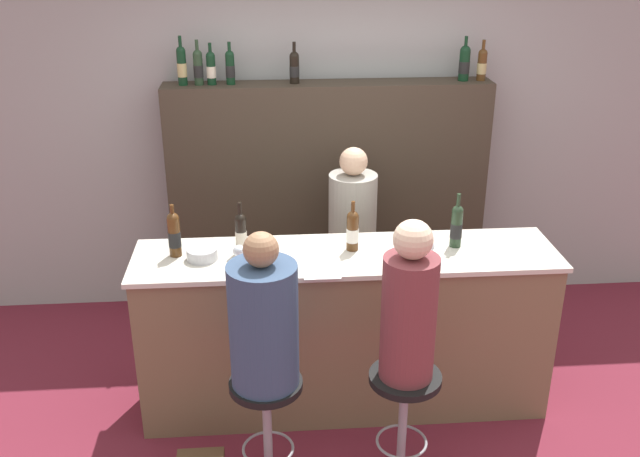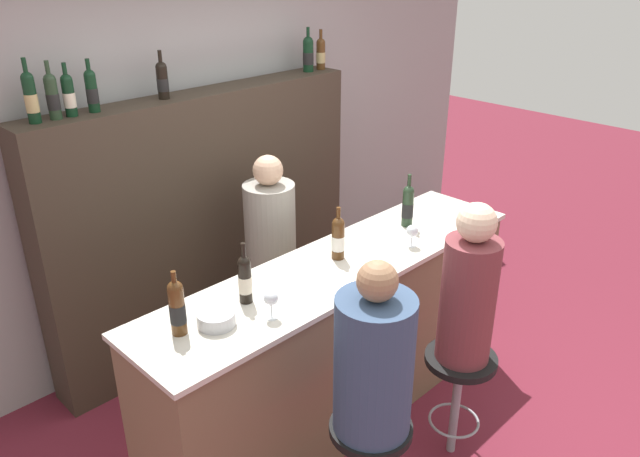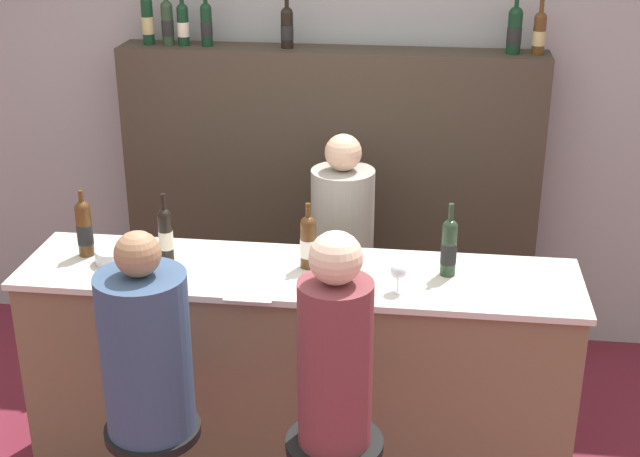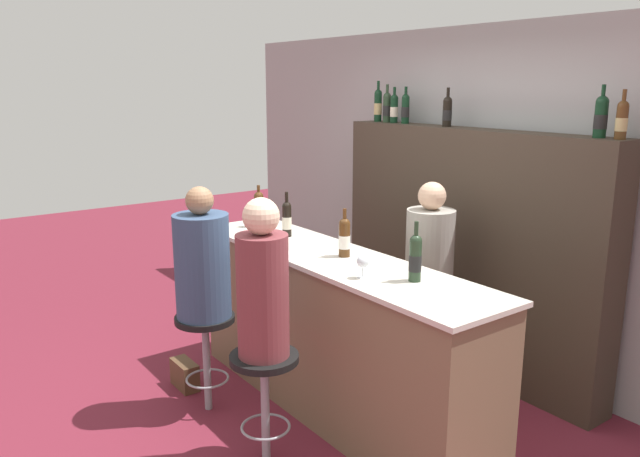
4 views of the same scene
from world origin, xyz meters
The scene contains 24 objects.
ground_plane centered at (0.00, 0.00, 0.00)m, with size 16.00×16.00×0.00m, color maroon.
wall_back centered at (0.00, 1.78, 1.30)m, with size 6.40×0.05×2.60m.
bar_counter centered at (0.00, 0.28, 0.54)m, with size 2.57×0.60×1.08m.
back_bar_cabinet centered at (0.00, 1.56, 0.92)m, with size 2.40×0.28×1.84m.
wine_bottle_counter_0 centered at (-1.02, 0.34, 1.22)m, with size 0.08×0.08×0.32m.
wine_bottle_counter_1 centered at (-0.63, 0.34, 1.21)m, with size 0.07×0.07×0.33m.
wine_bottle_counter_2 centered at (0.04, 0.34, 1.21)m, with size 0.08×0.08×0.31m.
wine_bottle_counter_3 centered at (0.68, 0.34, 1.22)m, with size 0.07×0.07×0.34m.
wine_bottle_backbar_0 centered at (-1.04, 1.56, 1.98)m, with size 0.07×0.07×0.34m.
wine_bottle_backbar_1 centered at (-0.93, 1.56, 1.97)m, with size 0.07×0.07×0.32m.
wine_bottle_backbar_2 centered at (-0.84, 1.56, 1.96)m, with size 0.07×0.07×0.29m.
wine_bottle_backbar_3 centered at (-0.70, 1.56, 1.97)m, with size 0.07×0.07×0.30m.
wine_bottle_backbar_4 centered at (-0.24, 1.56, 1.96)m, with size 0.07×0.07×0.29m.
wine_bottle_backbar_5 centered at (0.99, 1.56, 1.97)m, with size 0.08×0.08×0.32m.
wine_bottle_backbar_6 centered at (1.12, 1.56, 1.96)m, with size 0.07×0.07×0.29m.
wine_glass_0 centered at (-0.63, 0.13, 1.18)m, with size 0.07×0.07×0.15m.
wine_glass_1 centered at (0.46, 0.13, 1.17)m, with size 0.07×0.07×0.13m.
metal_bowl centered at (-0.86, 0.27, 1.11)m, with size 0.18×0.18×0.07m.
tasting_menu centered at (-0.17, 0.10, 1.08)m, with size 0.21×0.30×0.00m.
bar_stool_left centered at (-0.50, -0.40, 0.53)m, with size 0.39×0.39×0.67m.
guest_seated_left centered at (-0.50, -0.40, 1.04)m, with size 0.36×0.36×0.86m.
bar_stool_right centered at (0.25, -0.40, 0.53)m, with size 0.39×0.39×0.67m.
guest_seated_right centered at (0.25, -0.40, 1.08)m, with size 0.29×0.29×0.90m.
bartender centered at (0.13, 1.03, 0.69)m, with size 0.34×0.34×1.51m.
Camera 1 is at (-0.46, -3.56, 2.92)m, focal length 40.00 mm.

